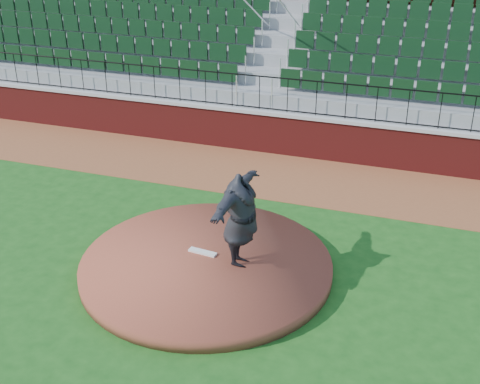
% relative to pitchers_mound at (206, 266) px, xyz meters
% --- Properties ---
extents(ground, '(90.00, 90.00, 0.00)m').
position_rel_pitchers_mound_xyz_m(ground, '(0.31, -0.24, -0.12)').
color(ground, '#174E16').
rests_on(ground, ground).
extents(warning_track, '(34.00, 3.20, 0.01)m').
position_rel_pitchers_mound_xyz_m(warning_track, '(0.31, 5.16, -0.12)').
color(warning_track, brown).
rests_on(warning_track, ground).
extents(field_wall, '(34.00, 0.35, 1.20)m').
position_rel_pitchers_mound_xyz_m(field_wall, '(0.31, 6.76, 0.47)').
color(field_wall, maroon).
rests_on(field_wall, ground).
extents(wall_cap, '(34.00, 0.45, 0.10)m').
position_rel_pitchers_mound_xyz_m(wall_cap, '(0.31, 6.76, 1.12)').
color(wall_cap, '#B7B7B7').
rests_on(wall_cap, field_wall).
extents(wall_railing, '(34.00, 0.05, 1.00)m').
position_rel_pitchers_mound_xyz_m(wall_railing, '(0.31, 6.76, 1.67)').
color(wall_railing, black).
rests_on(wall_railing, wall_cap).
extents(seating_stands, '(34.00, 5.10, 4.60)m').
position_rel_pitchers_mound_xyz_m(seating_stands, '(0.31, 9.49, 2.18)').
color(seating_stands, gray).
rests_on(seating_stands, ground).
extents(concourse_wall, '(34.00, 0.50, 5.50)m').
position_rel_pitchers_mound_xyz_m(concourse_wall, '(0.31, 12.29, 2.62)').
color(concourse_wall, maroon).
rests_on(concourse_wall, ground).
extents(pitchers_mound, '(5.23, 5.23, 0.25)m').
position_rel_pitchers_mound_xyz_m(pitchers_mound, '(0.00, 0.00, 0.00)').
color(pitchers_mound, brown).
rests_on(pitchers_mound, ground).
extents(pitching_rubber, '(0.63, 0.22, 0.04)m').
position_rel_pitchers_mound_xyz_m(pitching_rubber, '(-0.18, 0.26, 0.15)').
color(pitching_rubber, white).
rests_on(pitching_rubber, pitchers_mound).
extents(pitcher, '(0.69, 2.49, 2.02)m').
position_rel_pitchers_mound_xyz_m(pitcher, '(0.71, 0.13, 1.14)').
color(pitcher, black).
rests_on(pitcher, pitchers_mound).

